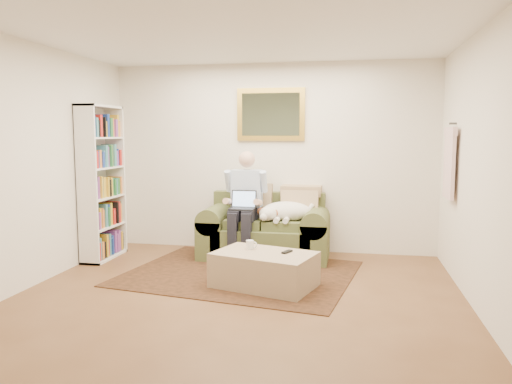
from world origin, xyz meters
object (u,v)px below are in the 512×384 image
(ottoman, at_px, (264,270))
(coffee_mug, at_px, (250,245))
(laptop, at_px, (243,204))
(sleeping_dog, at_px, (287,211))
(seated_man, at_px, (244,206))
(sofa, at_px, (265,236))
(bookshelf, at_px, (102,183))

(ottoman, distance_m, coffee_mug, 0.32)
(laptop, height_order, ottoman, laptop)
(sleeping_dog, bearing_deg, seated_man, -172.87)
(sofa, height_order, seated_man, seated_man)
(seated_man, distance_m, laptop, 0.07)
(laptop, relative_size, sleeping_dog, 0.47)
(coffee_mug, height_order, bookshelf, bookshelf)
(seated_man, height_order, laptop, seated_man)
(ottoman, xyz_separation_m, coffee_mug, (-0.18, 0.12, 0.24))
(ottoman, bearing_deg, laptop, 113.55)
(laptop, bearing_deg, sleeping_dog, 13.64)
(sofa, bearing_deg, laptop, -138.98)
(sleeping_dog, distance_m, bookshelf, 2.44)
(laptop, relative_size, ottoman, 0.31)
(laptop, height_order, coffee_mug, laptop)
(ottoman, bearing_deg, sleeping_dog, 86.12)
(sleeping_dog, height_order, coffee_mug, sleeping_dog)
(bookshelf, bearing_deg, seated_man, 8.93)
(bookshelf, bearing_deg, sofa, 11.96)
(coffee_mug, bearing_deg, bookshelf, 161.09)
(seated_man, bearing_deg, ottoman, -67.65)
(seated_man, distance_m, sleeping_dog, 0.56)
(sleeping_dog, xyz_separation_m, coffee_mug, (-0.26, -1.09, -0.21))
(sofa, xyz_separation_m, sleeping_dog, (0.30, -0.08, 0.35))
(sofa, height_order, bookshelf, bookshelf)
(coffee_mug, bearing_deg, sleeping_dog, 76.29)
(seated_man, relative_size, coffee_mug, 14.08)
(laptop, distance_m, sleeping_dog, 0.58)
(sofa, distance_m, bookshelf, 2.25)
(ottoman, xyz_separation_m, bookshelf, (-2.31, 0.85, 0.81))
(seated_man, bearing_deg, sleeping_dog, 7.13)
(sofa, distance_m, laptop, 0.56)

